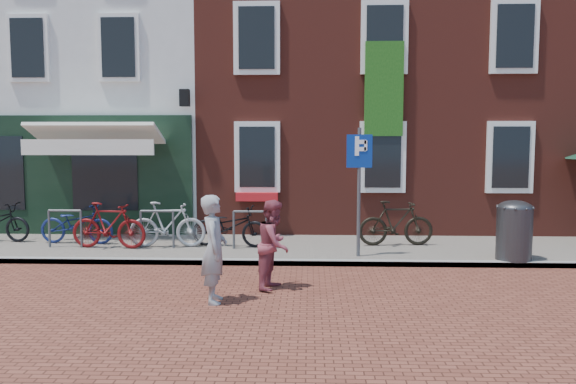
{
  "coord_description": "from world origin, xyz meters",
  "views": [
    {
      "loc": [
        1.77,
        -10.95,
        2.47
      ],
      "look_at": [
        1.31,
        1.11,
        1.33
      ],
      "focal_mm": 36.13,
      "sensor_mm": 36.0,
      "label": 1
    }
  ],
  "objects_px": {
    "litter_bin": "(514,227)",
    "bicycle_1": "(109,225)",
    "woman": "(214,249)",
    "boy": "(274,244)",
    "bicycle_5": "(396,223)",
    "bicycle_3": "(167,224)",
    "bicycle_2": "(77,224)",
    "bicycle_4": "(230,226)",
    "parking_sign": "(359,172)"
  },
  "relations": [
    {
      "from": "litter_bin",
      "to": "bicycle_1",
      "type": "relative_size",
      "value": 0.75
    },
    {
      "from": "woman",
      "to": "boy",
      "type": "relative_size",
      "value": 1.11
    },
    {
      "from": "bicycle_1",
      "to": "bicycle_5",
      "type": "xyz_separation_m",
      "value": [
        6.19,
        0.56,
        0.0
      ]
    },
    {
      "from": "bicycle_1",
      "to": "bicycle_3",
      "type": "relative_size",
      "value": 1.0
    },
    {
      "from": "boy",
      "to": "bicycle_2",
      "type": "relative_size",
      "value": 0.86
    },
    {
      "from": "boy",
      "to": "bicycle_4",
      "type": "bearing_deg",
      "value": 35.67
    },
    {
      "from": "parking_sign",
      "to": "bicycle_1",
      "type": "distance_m",
      "value": 5.44
    },
    {
      "from": "bicycle_5",
      "to": "bicycle_1",
      "type": "bearing_deg",
      "value": 90.15
    },
    {
      "from": "bicycle_1",
      "to": "bicycle_5",
      "type": "distance_m",
      "value": 6.21
    },
    {
      "from": "woman",
      "to": "boy",
      "type": "bearing_deg",
      "value": -51.78
    },
    {
      "from": "bicycle_2",
      "to": "bicycle_1",
      "type": "bearing_deg",
      "value": -115.47
    },
    {
      "from": "bicycle_3",
      "to": "bicycle_4",
      "type": "relative_size",
      "value": 0.97
    },
    {
      "from": "boy",
      "to": "bicycle_1",
      "type": "distance_m",
      "value": 4.65
    },
    {
      "from": "bicycle_2",
      "to": "bicycle_3",
      "type": "distance_m",
      "value": 2.15
    },
    {
      "from": "woman",
      "to": "bicycle_4",
      "type": "height_order",
      "value": "woman"
    },
    {
      "from": "litter_bin",
      "to": "woman",
      "type": "bearing_deg",
      "value": -152.73
    },
    {
      "from": "parking_sign",
      "to": "bicycle_5",
      "type": "bearing_deg",
      "value": 52.37
    },
    {
      "from": "litter_bin",
      "to": "boy",
      "type": "relative_size",
      "value": 0.85
    },
    {
      "from": "parking_sign",
      "to": "bicycle_1",
      "type": "xyz_separation_m",
      "value": [
        -5.27,
        0.63,
        -1.2
      ]
    },
    {
      "from": "litter_bin",
      "to": "boy",
      "type": "height_order",
      "value": "boy"
    },
    {
      "from": "boy",
      "to": "bicycle_1",
      "type": "bearing_deg",
      "value": 68.36
    },
    {
      "from": "boy",
      "to": "bicycle_1",
      "type": "xyz_separation_m",
      "value": [
        -3.72,
        2.78,
        -0.14
      ]
    },
    {
      "from": "woman",
      "to": "bicycle_5",
      "type": "xyz_separation_m",
      "value": [
        3.31,
        4.17,
        -0.22
      ]
    },
    {
      "from": "litter_bin",
      "to": "woman",
      "type": "relative_size",
      "value": 0.76
    },
    {
      "from": "boy",
      "to": "bicycle_4",
      "type": "xyz_separation_m",
      "value": [
        -1.16,
        3.09,
        -0.18
      ]
    },
    {
      "from": "bicycle_2",
      "to": "boy",
      "type": "bearing_deg",
      "value": -121.04
    },
    {
      "from": "boy",
      "to": "bicycle_3",
      "type": "relative_size",
      "value": 0.89
    },
    {
      "from": "woman",
      "to": "litter_bin",
      "type": "bearing_deg",
      "value": -69.1
    },
    {
      "from": "litter_bin",
      "to": "boy",
      "type": "distance_m",
      "value": 4.94
    },
    {
      "from": "parking_sign",
      "to": "bicycle_4",
      "type": "height_order",
      "value": "parking_sign"
    },
    {
      "from": "bicycle_3",
      "to": "bicycle_4",
      "type": "bearing_deg",
      "value": -88.99
    },
    {
      "from": "bicycle_2",
      "to": "bicycle_3",
      "type": "relative_size",
      "value": 1.03
    },
    {
      "from": "litter_bin",
      "to": "bicycle_3",
      "type": "relative_size",
      "value": 0.75
    },
    {
      "from": "boy",
      "to": "bicycle_5",
      "type": "distance_m",
      "value": 4.15
    },
    {
      "from": "bicycle_1",
      "to": "bicycle_2",
      "type": "bearing_deg",
      "value": 65.43
    },
    {
      "from": "bicycle_4",
      "to": "bicycle_5",
      "type": "xyz_separation_m",
      "value": [
        3.62,
        0.25,
        0.05
      ]
    },
    {
      "from": "woman",
      "to": "bicycle_4",
      "type": "distance_m",
      "value": 3.95
    },
    {
      "from": "parking_sign",
      "to": "boy",
      "type": "height_order",
      "value": "parking_sign"
    },
    {
      "from": "woman",
      "to": "bicycle_3",
      "type": "relative_size",
      "value": 0.99
    },
    {
      "from": "bicycle_1",
      "to": "bicycle_5",
      "type": "relative_size",
      "value": 1.0
    },
    {
      "from": "bicycle_4",
      "to": "parking_sign",
      "type": "bearing_deg",
      "value": -100.62
    },
    {
      "from": "litter_bin",
      "to": "bicycle_1",
      "type": "distance_m",
      "value": 8.3
    },
    {
      "from": "bicycle_1",
      "to": "bicycle_2",
      "type": "distance_m",
      "value": 1.05
    },
    {
      "from": "woman",
      "to": "bicycle_2",
      "type": "bearing_deg",
      "value": 36.02
    },
    {
      "from": "woman",
      "to": "bicycle_2",
      "type": "height_order",
      "value": "woman"
    },
    {
      "from": "litter_bin",
      "to": "bicycle_2",
      "type": "xyz_separation_m",
      "value": [
        -9.16,
        1.36,
        -0.19
      ]
    },
    {
      "from": "parking_sign",
      "to": "bicycle_2",
      "type": "distance_m",
      "value": 6.4
    },
    {
      "from": "parking_sign",
      "to": "bicycle_3",
      "type": "height_order",
      "value": "parking_sign"
    },
    {
      "from": "bicycle_4",
      "to": "bicycle_5",
      "type": "distance_m",
      "value": 3.63
    },
    {
      "from": "parking_sign",
      "to": "bicycle_3",
      "type": "bearing_deg",
      "value": 168.64
    }
  ]
}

